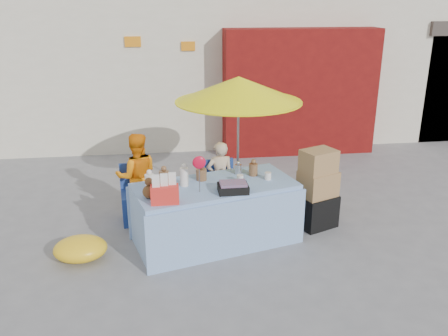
{
  "coord_description": "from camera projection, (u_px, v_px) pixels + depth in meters",
  "views": [
    {
      "loc": [
        -0.68,
        -5.38,
        3.18
      ],
      "look_at": [
        0.12,
        0.6,
        1.0
      ],
      "focal_mm": 38.0,
      "sensor_mm": 36.0,
      "label": 1
    }
  ],
  "objects": [
    {
      "name": "umbrella",
      "position": [
        239.0,
        90.0,
        7.0
      ],
      "size": [
        1.9,
        1.9,
        2.09
      ],
      "color": "gray",
      "rests_on": "ground"
    },
    {
      "name": "ground",
      "position": [
        221.0,
        256.0,
        6.18
      ],
      "size": [
        80.0,
        80.0,
        0.0
      ],
      "primitive_type": "plane",
      "color": "slate",
      "rests_on": "ground"
    },
    {
      "name": "chair_left",
      "position": [
        138.0,
        204.0,
        7.1
      ],
      "size": [
        0.53,
        0.52,
        0.85
      ],
      "rotation": [
        0.0,
        0.0,
        0.11
      ],
      "color": "navy",
      "rests_on": "ground"
    },
    {
      "name": "box_stack",
      "position": [
        317.0,
        192.0,
        6.83
      ],
      "size": [
        0.65,
        0.6,
        1.17
      ],
      "rotation": [
        0.0,
        0.0,
        0.4
      ],
      "color": "black",
      "rests_on": "ground"
    },
    {
      "name": "vendor_orange",
      "position": [
        137.0,
        176.0,
        7.08
      ],
      "size": [
        0.69,
        0.57,
        1.32
      ],
      "primitive_type": "imported",
      "rotation": [
        0.0,
        0.0,
        3.25
      ],
      "color": "orange",
      "rests_on": "ground"
    },
    {
      "name": "chair_right",
      "position": [
        221.0,
        200.0,
        7.25
      ],
      "size": [
        0.53,
        0.52,
        0.85
      ],
      "rotation": [
        0.0,
        0.0,
        0.11
      ],
      "color": "navy",
      "rests_on": "ground"
    },
    {
      "name": "vendor_beige",
      "position": [
        220.0,
        178.0,
        7.27
      ],
      "size": [
        0.45,
        0.32,
        1.15
      ],
      "primitive_type": "imported",
      "rotation": [
        0.0,
        0.0,
        3.25
      ],
      "color": "beige",
      "rests_on": "ground"
    },
    {
      "name": "tarp_bundle",
      "position": [
        80.0,
        249.0,
        6.05
      ],
      "size": [
        0.74,
        0.63,
        0.31
      ],
      "primitive_type": "ellipsoid",
      "rotation": [
        0.0,
        0.0,
        -0.13
      ],
      "color": "yellow",
      "rests_on": "ground"
    },
    {
      "name": "market_table",
      "position": [
        215.0,
        212.0,
        6.42
      ],
      "size": [
        2.38,
        1.56,
        1.32
      ],
      "rotation": [
        0.0,
        0.0,
        0.26
      ],
      "color": "#93BBEB",
      "rests_on": "ground"
    },
    {
      "name": "backdrop",
      "position": [
        204.0,
        1.0,
        12.2
      ],
      "size": [
        14.0,
        8.0,
        7.8
      ],
      "color": "silver",
      "rests_on": "ground"
    }
  ]
}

